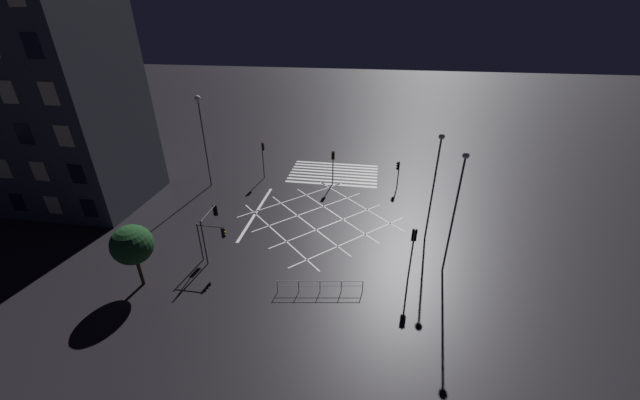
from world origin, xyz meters
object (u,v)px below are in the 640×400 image
(traffic_light_sw_main, at_px, (398,169))
(street_lamp_far, at_px, (436,173))
(street_lamp_west, at_px, (457,198))
(traffic_light_median_south, at_px, (333,161))
(traffic_light_ne_main, at_px, (214,235))
(street_lamp_east, at_px, (201,120))
(traffic_light_se_main, at_px, (263,153))
(traffic_light_nw_cross, at_px, (413,244))
(traffic_light_ne_cross, at_px, (210,222))
(street_tree_near, at_px, (132,245))

(traffic_light_sw_main, relative_size, street_lamp_far, 0.33)
(traffic_light_sw_main, height_order, street_lamp_west, street_lamp_west)
(street_lamp_west, bearing_deg, street_lamp_far, -77.92)
(traffic_light_median_south, distance_m, street_lamp_far, 14.15)
(traffic_light_ne_main, distance_m, street_lamp_east, 15.69)
(traffic_light_se_main, relative_size, traffic_light_nw_cross, 1.01)
(traffic_light_se_main, height_order, traffic_light_ne_main, traffic_light_se_main)
(traffic_light_ne_cross, relative_size, traffic_light_se_main, 0.90)
(traffic_light_sw_main, height_order, street_lamp_far, street_lamp_far)
(street_tree_near, bearing_deg, traffic_light_sw_main, -134.31)
(traffic_light_median_south, height_order, street_lamp_far, street_lamp_far)
(traffic_light_nw_cross, bearing_deg, street_lamp_east, 58.90)
(traffic_light_nw_cross, bearing_deg, traffic_light_sw_main, 1.62)
(traffic_light_se_main, bearing_deg, street_lamp_far, -29.91)
(traffic_light_nw_cross, relative_size, traffic_light_ne_main, 1.28)
(traffic_light_median_south, relative_size, traffic_light_nw_cross, 0.91)
(traffic_light_ne_cross, distance_m, street_tree_near, 5.85)
(traffic_light_median_south, distance_m, street_tree_near, 22.55)
(street_lamp_east, height_order, street_tree_near, street_lamp_east)
(street_lamp_east, distance_m, street_lamp_west, 27.07)
(traffic_light_median_south, xyz_separation_m, traffic_light_se_main, (8.32, -0.49, 0.30))
(traffic_light_se_main, xyz_separation_m, traffic_light_ne_main, (-0.95, 16.29, -0.66))
(traffic_light_sw_main, bearing_deg, street_lamp_east, 7.40)
(street_lamp_east, bearing_deg, traffic_light_ne_cross, 115.56)
(street_lamp_east, bearing_deg, street_lamp_far, 162.68)
(traffic_light_ne_cross, relative_size, street_lamp_east, 0.40)
(traffic_light_ne_cross, height_order, traffic_light_nw_cross, traffic_light_nw_cross)
(traffic_light_se_main, xyz_separation_m, street_tree_near, (3.42, 19.73, 0.32))
(traffic_light_se_main, height_order, street_lamp_east, street_lamp_east)
(street_lamp_far, bearing_deg, traffic_light_ne_cross, 15.67)
(traffic_light_se_main, height_order, street_tree_near, street_tree_near)
(traffic_light_median_south, relative_size, traffic_light_sw_main, 1.27)
(traffic_light_median_south, xyz_separation_m, street_lamp_far, (-9.58, 9.81, 3.49))
(traffic_light_nw_cross, xyz_separation_m, street_lamp_east, (21.67, -13.07, 4.49))
(traffic_light_sw_main, bearing_deg, traffic_light_nw_cross, 91.62)
(traffic_light_se_main, bearing_deg, street_tree_near, -99.83)
(traffic_light_ne_cross, distance_m, traffic_light_ne_main, 1.33)
(traffic_light_ne_cross, relative_size, street_lamp_west, 0.41)
(street_lamp_west, bearing_deg, traffic_light_median_south, -53.39)
(street_lamp_far, bearing_deg, street_tree_near, 23.88)
(street_lamp_west, relative_size, street_tree_near, 1.97)
(traffic_light_ne_main, height_order, street_lamp_far, street_lamp_far)
(traffic_light_sw_main, relative_size, street_tree_near, 0.64)
(traffic_light_ne_cross, xyz_separation_m, traffic_light_sw_main, (-15.36, -15.02, -0.71))
(traffic_light_sw_main, xyz_separation_m, street_lamp_east, (21.22, 2.76, 5.38))
(traffic_light_ne_main, relative_size, street_lamp_far, 0.36)
(street_lamp_east, bearing_deg, street_tree_near, 97.37)
(traffic_light_sw_main, height_order, street_lamp_east, street_lamp_east)
(street_tree_near, bearing_deg, traffic_light_ne_cross, -129.43)
(traffic_light_median_south, xyz_separation_m, traffic_light_nw_cross, (-7.76, 15.56, 0.27))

